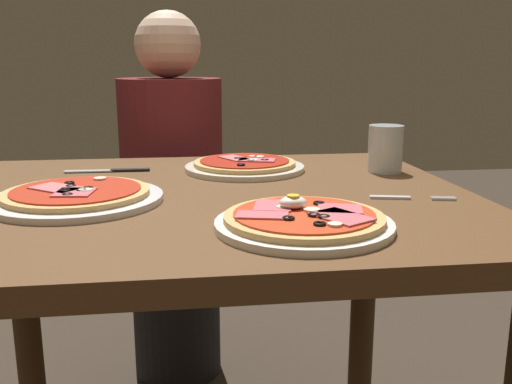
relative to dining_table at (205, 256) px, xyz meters
name	(u,v)px	position (x,y,z in m)	size (l,w,h in m)	color
dining_table	(205,256)	(0.00, 0.00, 0.00)	(1.05, 0.88, 0.78)	brown
pizza_foreground	(304,221)	(0.14, -0.26, 0.14)	(0.28, 0.28, 0.05)	white
pizza_across_left	(245,166)	(0.11, 0.23, 0.14)	(0.28, 0.28, 0.03)	silver
pizza_across_right	(77,196)	(-0.23, -0.04, 0.14)	(0.31, 0.31, 0.03)	white
water_glass_near	(385,152)	(0.43, 0.17, 0.18)	(0.08, 0.08, 0.11)	silver
fork	(405,198)	(0.37, -0.10, 0.13)	(0.16, 0.05, 0.00)	silver
knife	(113,170)	(-0.20, 0.25, 0.13)	(0.20, 0.02, 0.01)	silver
diner_person	(173,211)	(-0.07, 0.70, -0.09)	(0.32, 0.32, 1.18)	black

